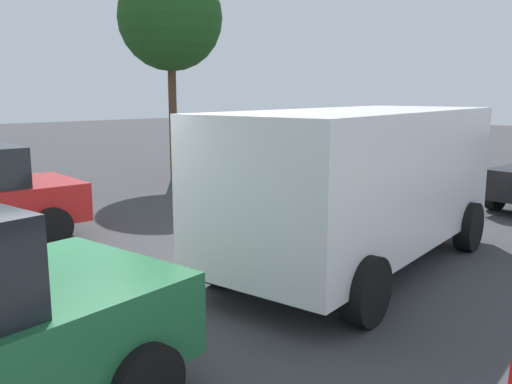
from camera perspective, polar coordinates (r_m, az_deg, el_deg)
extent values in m
plane|color=#38383A|center=(6.93, -18.87, -10.75)|extent=(80.00, 80.00, 0.00)
cube|color=#E0D14C|center=(8.54, -0.29, -6.15)|extent=(28.00, 0.16, 0.01)
cube|color=white|center=(7.69, 10.80, 1.62)|extent=(5.44, 2.75, 1.82)
cube|color=black|center=(5.86, 1.69, 3.10)|extent=(0.43, 1.84, 0.80)
cylinder|color=black|center=(5.94, 11.41, -10.05)|extent=(0.79, 0.37, 0.76)
cylinder|color=black|center=(6.99, -3.55, -6.73)|extent=(0.79, 0.37, 0.76)
cylinder|color=black|center=(9.13, 21.30, -3.37)|extent=(0.79, 0.37, 0.76)
cylinder|color=black|center=(9.85, 10.09, -1.86)|extent=(0.79, 0.37, 0.76)
cylinder|color=black|center=(9.31, -20.53, -3.45)|extent=(0.65, 0.26, 0.64)
cylinder|color=black|center=(10.91, -23.70, -1.71)|extent=(0.65, 0.26, 0.64)
cylinder|color=black|center=(12.51, 23.73, -0.28)|extent=(0.66, 0.28, 0.64)
cylinder|color=black|center=(5.67, -23.60, -12.38)|extent=(0.66, 0.30, 0.64)
cylinder|color=#513823|center=(15.49, -8.67, 7.95)|extent=(0.22, 0.22, 3.65)
sphere|color=#1E4C1C|center=(15.61, -8.94, 17.52)|extent=(2.82, 2.82, 2.82)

